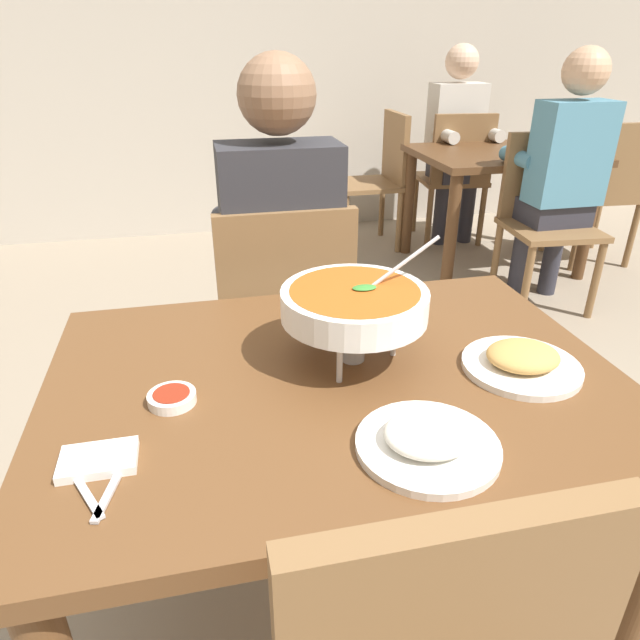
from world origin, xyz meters
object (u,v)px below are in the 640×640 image
at_px(diner_main, 280,247).
at_px(chair_bg_left, 545,211).
at_px(appetizer_plate, 522,361).
at_px(patron_bg_left, 563,167).
at_px(dining_table_main, 335,419).
at_px(curry_bowl, 354,304).
at_px(patron_bg_middle, 457,134).
at_px(dining_table_far, 499,173).
at_px(chair_bg_corner, 379,173).
at_px(chair_bg_middle, 455,171).
at_px(rice_plate, 428,440).
at_px(sauce_dish, 172,398).
at_px(chair_diner_main, 284,318).
at_px(chair_bg_right, 606,186).

xyz_separation_m(diner_main, chair_bg_left, (1.58, 0.95, -0.24)).
xyz_separation_m(appetizer_plate, patron_bg_left, (1.23, 1.71, -0.00)).
distance_m(dining_table_main, curry_bowl, 0.25).
distance_m(dining_table_main, patron_bg_left, 2.31).
xyz_separation_m(appetizer_plate, patron_bg_middle, (1.17, 2.85, -0.00)).
bearing_deg(dining_table_far, curry_bowl, -125.17).
relative_size(chair_bg_corner, patron_bg_left, 0.69).
distance_m(chair_bg_left, chair_bg_corner, 1.23).
xyz_separation_m(chair_bg_left, chair_bg_middle, (-0.05, 1.02, 0.00)).
bearing_deg(curry_bowl, dining_table_main, -134.50).
xyz_separation_m(rice_plate, appetizer_plate, (0.28, 0.20, 0.00)).
bearing_deg(dining_table_far, patron_bg_left, -87.72).
distance_m(diner_main, curry_bowl, 0.70).
bearing_deg(chair_bg_middle, curry_bowl, -119.08).
height_order(chair_bg_left, chair_bg_middle, same).
bearing_deg(sauce_dish, appetizer_plate, -2.79).
bearing_deg(patron_bg_middle, diner_main, -127.12).
xyz_separation_m(curry_bowl, chair_bg_left, (1.53, 1.64, -0.34)).
xyz_separation_m(chair_diner_main, diner_main, (0.00, 0.03, 0.24)).
bearing_deg(appetizer_plate, chair_bg_right, 48.96).
distance_m(chair_diner_main, sauce_dish, 0.84).
bearing_deg(dining_table_main, patron_bg_left, 45.76).
relative_size(chair_diner_main, chair_bg_corner, 1.00).
relative_size(curry_bowl, patron_bg_middle, 0.25).
bearing_deg(chair_diner_main, dining_table_main, -90.00).
distance_m(sauce_dish, patron_bg_left, 2.56).
distance_m(chair_diner_main, appetizer_plate, 0.89).
distance_m(appetizer_plate, chair_bg_middle, 3.02).
relative_size(rice_plate, chair_bg_right, 0.27).
bearing_deg(appetizer_plate, chair_bg_middle, 67.45).
distance_m(chair_diner_main, dining_table_far, 2.20).
height_order(dining_table_main, sauce_dish, sauce_dish).
height_order(curry_bowl, chair_bg_middle, curry_bowl).
height_order(diner_main, patron_bg_left, same).
height_order(diner_main, chair_bg_right, diner_main).
height_order(rice_plate, chair_bg_corner, chair_bg_corner).
bearing_deg(chair_bg_right, chair_bg_middle, 140.14).
xyz_separation_m(chair_bg_corner, patron_bg_left, (0.61, -1.13, 0.24)).
height_order(sauce_dish, dining_table_far, sauce_dish).
bearing_deg(chair_bg_left, rice_plate, -127.29).
bearing_deg(chair_bg_right, sauce_dish, -140.50).
bearing_deg(rice_plate, dining_table_main, 109.42).
height_order(dining_table_far, chair_bg_right, chair_bg_right).
height_order(chair_bg_right, chair_bg_corner, same).
height_order(curry_bowl, sauce_dish, curry_bowl).
bearing_deg(patron_bg_middle, chair_bg_corner, -179.62).
bearing_deg(dining_table_far, rice_plate, -120.95).
bearing_deg(sauce_dish, dining_table_far, 49.82).
xyz_separation_m(dining_table_main, dining_table_far, (1.58, 2.23, -0.01)).
distance_m(dining_table_main, appetizer_plate, 0.40).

